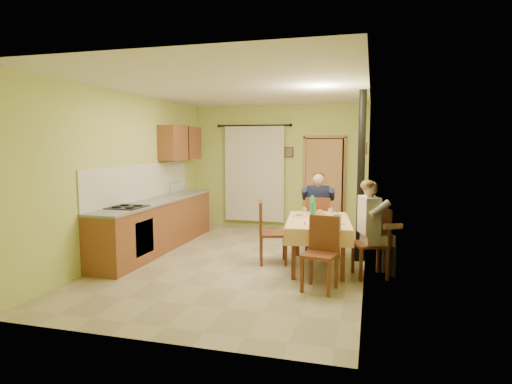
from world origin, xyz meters
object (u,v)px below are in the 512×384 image
(chair_far, at_px, (318,235))
(stove_flue, at_px, (360,199))
(chair_near, at_px, (320,269))
(chair_left, at_px, (272,245))
(dining_table, at_px, (318,243))
(man_far, at_px, (318,203))
(man_right, at_px, (371,217))
(chair_right, at_px, (371,257))

(chair_far, height_order, stove_flue, stove_flue)
(chair_near, xyz_separation_m, chair_left, (-0.91, 1.11, 0.00))
(dining_table, bearing_deg, chair_left, 168.71)
(chair_left, height_order, man_far, man_far)
(stove_flue, bearing_deg, chair_left, -157.87)
(dining_table, height_order, chair_left, chair_left)
(dining_table, height_order, chair_near, chair_near)
(man_far, xyz_separation_m, stove_flue, (0.75, -0.43, 0.15))
(man_far, xyz_separation_m, man_right, (0.92, -1.32, 0.00))
(chair_right, distance_m, chair_left, 1.59)
(chair_left, bearing_deg, stove_flue, 96.01)
(chair_left, bearing_deg, man_far, 131.71)
(dining_table, height_order, man_far, man_far)
(chair_near, bearing_deg, man_far, -71.48)
(dining_table, bearing_deg, chair_near, -88.75)
(chair_left, xyz_separation_m, man_far, (0.62, 0.99, 0.59))
(chair_right, relative_size, man_far, 0.73)
(chair_near, bearing_deg, man_right, -118.76)
(chair_right, bearing_deg, man_right, 90.00)
(man_far, bearing_deg, chair_near, -86.91)
(chair_far, bearing_deg, dining_table, -87.31)
(chair_near, bearing_deg, stove_flue, -94.64)
(dining_table, bearing_deg, man_far, 90.37)
(chair_near, relative_size, man_right, 0.70)
(chair_far, height_order, chair_near, chair_far)
(chair_right, relative_size, man_right, 0.73)
(man_right, bearing_deg, chair_near, 121.26)
(chair_far, relative_size, chair_right, 0.98)
(man_right, height_order, stove_flue, stove_flue)
(dining_table, distance_m, stove_flue, 1.08)
(chair_left, bearing_deg, chair_near, 23.05)
(man_right, relative_size, stove_flue, 0.50)
(man_right, bearing_deg, man_far, 15.66)
(chair_near, relative_size, chair_left, 0.96)
(chair_far, bearing_deg, man_right, -59.52)
(chair_near, height_order, stove_flue, stove_flue)
(chair_far, height_order, man_far, man_far)
(chair_far, relative_size, chair_near, 1.02)
(dining_table, height_order, man_right, man_right)
(man_far, height_order, stove_flue, stove_flue)
(chair_far, distance_m, chair_near, 2.10)
(chair_right, height_order, man_right, man_right)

